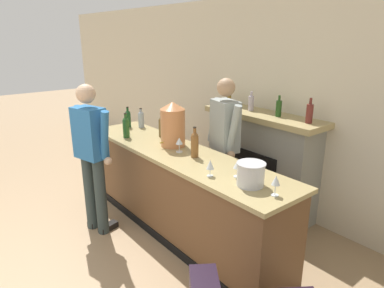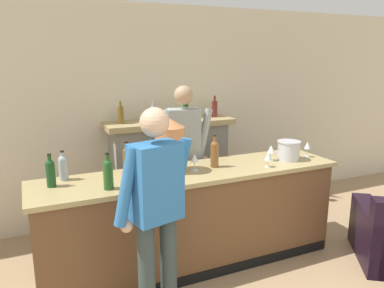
# 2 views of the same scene
# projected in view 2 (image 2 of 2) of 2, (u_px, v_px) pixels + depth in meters

# --- Properties ---
(wall_back_panel) EXTENTS (12.00, 0.07, 2.75)m
(wall_back_panel) POSITION_uv_depth(u_px,v_px,m) (138.00, 115.00, 4.83)
(wall_back_panel) COLOR beige
(wall_back_panel) RESTS_ON ground_plane
(bar_counter) EXTENTS (3.06, 0.70, 1.01)m
(bar_counter) POSITION_uv_depth(u_px,v_px,m) (193.00, 219.00, 3.78)
(bar_counter) COLOR brown
(bar_counter) RESTS_ON ground_plane
(fireplace_stone) EXTENTS (1.65, 0.52, 1.60)m
(fireplace_stone) POSITION_uv_depth(u_px,v_px,m) (170.00, 169.00, 4.89)
(fireplace_stone) COLOR gray
(fireplace_stone) RESTS_ON ground_plane
(potted_plant_corner) EXTENTS (0.39, 0.42, 0.75)m
(potted_plant_corner) POSITION_uv_depth(u_px,v_px,m) (310.00, 177.00, 5.62)
(potted_plant_corner) COLOR #4F443F
(potted_plant_corner) RESTS_ON ground_plane
(person_customer) EXTENTS (0.64, 0.37, 1.76)m
(person_customer) POSITION_uv_depth(u_px,v_px,m) (156.00, 213.00, 2.76)
(person_customer) COLOR #323E3D
(person_customer) RESTS_ON ground_plane
(person_bartender) EXTENTS (0.64, 0.37, 1.80)m
(person_bartender) POSITION_uv_depth(u_px,v_px,m) (184.00, 157.00, 4.23)
(person_bartender) COLOR brown
(person_bartender) RESTS_ON ground_plane
(copper_dispenser) EXTENTS (0.29, 0.33, 0.52)m
(copper_dispenser) POSITION_uv_depth(u_px,v_px,m) (170.00, 145.00, 3.60)
(copper_dispenser) COLOR #C87B49
(copper_dispenser) RESTS_ON bar_counter
(ice_bucket_steel) EXTENTS (0.25, 0.25, 0.21)m
(ice_bucket_steel) POSITION_uv_depth(u_px,v_px,m) (289.00, 150.00, 4.05)
(ice_bucket_steel) COLOR silver
(ice_bucket_steel) RESTS_ON bar_counter
(wine_bottle_port_short) EXTENTS (0.08, 0.08, 0.27)m
(wine_bottle_port_short) POSITION_uv_depth(u_px,v_px,m) (63.00, 167.00, 3.37)
(wine_bottle_port_short) COLOR #9DA7B1
(wine_bottle_port_short) RESTS_ON bar_counter
(wine_bottle_cabernet_heavy) EXTENTS (0.07, 0.07, 0.31)m
(wine_bottle_cabernet_heavy) POSITION_uv_depth(u_px,v_px,m) (127.00, 159.00, 3.56)
(wine_bottle_cabernet_heavy) COLOR brown
(wine_bottle_cabernet_heavy) RESTS_ON bar_counter
(wine_bottle_chardonnay_pale) EXTENTS (0.08, 0.08, 0.33)m
(wine_bottle_chardonnay_pale) POSITION_uv_depth(u_px,v_px,m) (215.00, 153.00, 3.76)
(wine_bottle_chardonnay_pale) COLOR brown
(wine_bottle_chardonnay_pale) RESTS_ON bar_counter
(wine_bottle_rose_blush) EXTENTS (0.08, 0.08, 0.29)m
(wine_bottle_rose_blush) POSITION_uv_depth(u_px,v_px,m) (51.00, 172.00, 3.19)
(wine_bottle_rose_blush) COLOR #17441E
(wine_bottle_rose_blush) RESTS_ON bar_counter
(wine_bottle_merlot_tall) EXTENTS (0.08, 0.08, 0.32)m
(wine_bottle_merlot_tall) POSITION_uv_depth(u_px,v_px,m) (108.00, 173.00, 3.13)
(wine_bottle_merlot_tall) COLOR #255621
(wine_bottle_merlot_tall) RESTS_ON bar_counter
(wine_glass_by_dispenser) EXTENTS (0.08, 0.08, 0.17)m
(wine_glass_by_dispenser) POSITION_uv_depth(u_px,v_px,m) (195.00, 159.00, 3.65)
(wine_glass_by_dispenser) COLOR silver
(wine_glass_by_dispenser) RESTS_ON bar_counter
(wine_glass_mid_counter) EXTENTS (0.08, 0.08, 0.17)m
(wine_glass_mid_counter) POSITION_uv_depth(u_px,v_px,m) (271.00, 150.00, 4.00)
(wine_glass_mid_counter) COLOR silver
(wine_glass_mid_counter) RESTS_ON bar_counter
(wine_glass_back_row) EXTENTS (0.07, 0.07, 0.16)m
(wine_glass_back_row) POSITION_uv_depth(u_px,v_px,m) (268.00, 156.00, 3.77)
(wine_glass_back_row) COLOR silver
(wine_glass_back_row) RESTS_ON bar_counter
(wine_glass_front_left) EXTENTS (0.07, 0.07, 0.17)m
(wine_glass_front_left) POSITION_uv_depth(u_px,v_px,m) (307.00, 146.00, 4.15)
(wine_glass_front_left) COLOR silver
(wine_glass_front_left) RESTS_ON bar_counter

